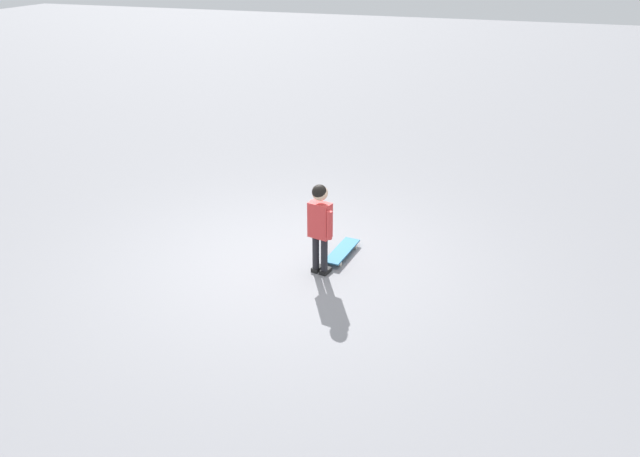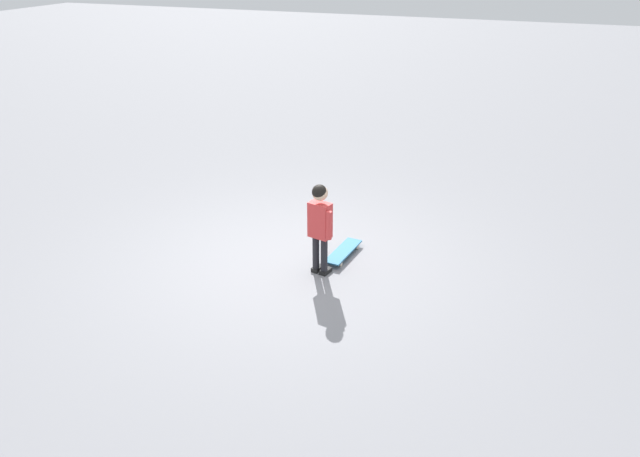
{
  "view_description": "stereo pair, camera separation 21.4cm",
  "coord_description": "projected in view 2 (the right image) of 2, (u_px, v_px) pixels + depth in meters",
  "views": [
    {
      "loc": [
        2.38,
        -5.79,
        3.39
      ],
      "look_at": [
        0.44,
        -0.07,
        0.55
      ],
      "focal_mm": 34.55,
      "sensor_mm": 36.0,
      "label": 1
    },
    {
      "loc": [
        2.58,
        -5.71,
        3.39
      ],
      "look_at": [
        0.44,
        -0.07,
        0.55
      ],
      "focal_mm": 34.55,
      "sensor_mm": 36.0,
      "label": 2
    }
  ],
  "objects": [
    {
      "name": "ground_plane",
      "position": [
        286.0,
        263.0,
        7.11
      ],
      "size": [
        50.0,
        50.0,
        0.0
      ],
      "primitive_type": "plane",
      "color": "gray"
    },
    {
      "name": "child_person",
      "position": [
        320.0,
        220.0,
        6.62
      ],
      "size": [
        0.32,
        0.29,
        1.06
      ],
      "color": "black",
      "rests_on": "ground"
    },
    {
      "name": "skateboard",
      "position": [
        343.0,
        252.0,
        7.24
      ],
      "size": [
        0.26,
        0.71,
        0.07
      ],
      "color": "teal",
      "rests_on": "ground"
    }
  ]
}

